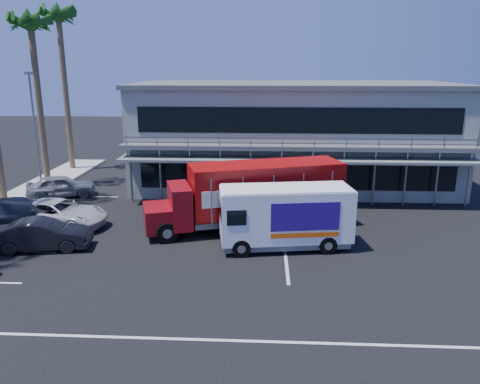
{
  "coord_description": "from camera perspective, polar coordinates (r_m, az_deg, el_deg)",
  "views": [
    {
      "loc": [
        0.95,
        -19.12,
        8.51
      ],
      "look_at": [
        -0.24,
        3.65,
        2.3
      ],
      "focal_mm": 35.0,
      "sensor_mm": 36.0,
      "label": 1
    }
  ],
  "objects": [
    {
      "name": "ground",
      "position": [
        20.95,
        0.15,
        -8.73
      ],
      "size": [
        120.0,
        120.0,
        0.0
      ],
      "primitive_type": "plane",
      "color": "black",
      "rests_on": "ground"
    },
    {
      "name": "building",
      "position": [
        34.46,
        6.43,
        7.05
      ],
      "size": [
        22.4,
        12.0,
        7.3
      ],
      "color": "gray",
      "rests_on": "ground"
    },
    {
      "name": "palm_e",
      "position": [
        35.79,
        -24.09,
        17.29
      ],
      "size": [
        2.8,
        2.8,
        12.25
      ],
      "color": "brown",
      "rests_on": "ground"
    },
    {
      "name": "palm_f",
      "position": [
        41.01,
        -21.18,
        18.41
      ],
      "size": [
        2.8,
        2.8,
        13.25
      ],
      "color": "brown",
      "rests_on": "ground"
    },
    {
      "name": "light_pole_far",
      "position": [
        33.95,
        -23.72,
        7.18
      ],
      "size": [
        0.5,
        0.25,
        8.09
      ],
      "color": "gray",
      "rests_on": "ground"
    },
    {
      "name": "red_truck",
      "position": [
        24.8,
        1.59,
        -0.15
      ],
      "size": [
        10.69,
        5.46,
        3.52
      ],
      "rotation": [
        0.0,
        0.0,
        0.31
      ],
      "color": "maroon",
      "rests_on": "ground"
    },
    {
      "name": "white_van",
      "position": [
        22.25,
        5.55,
        -2.96
      ],
      "size": [
        6.39,
        2.99,
        3.01
      ],
      "rotation": [
        0.0,
        0.0,
        0.15
      ],
      "color": "white",
      "rests_on": "ground"
    },
    {
      "name": "parked_car_b",
      "position": [
        24.14,
        -22.93,
        -4.83
      ],
      "size": [
        4.6,
        2.23,
        1.45
      ],
      "primitive_type": "imported",
      "rotation": [
        0.0,
        0.0,
        1.73
      ],
      "color": "black",
      "rests_on": "ground"
    },
    {
      "name": "parked_car_c",
      "position": [
        27.14,
        -21.31,
        -2.47
      ],
      "size": [
        5.67,
        3.27,
        1.49
      ],
      "primitive_type": "imported",
      "rotation": [
        0.0,
        0.0,
        1.41
      ],
      "color": "silver",
      "rests_on": "ground"
    },
    {
      "name": "parked_car_d",
      "position": [
        27.61,
        -25.23,
        -2.4
      ],
      "size": [
        6.22,
        4.56,
        1.67
      ],
      "primitive_type": "imported",
      "rotation": [
        0.0,
        0.0,
        2.01
      ],
      "color": "#292D37",
      "rests_on": "ground"
    },
    {
      "name": "parked_car_e",
      "position": [
        33.24,
        -20.97,
        0.69
      ],
      "size": [
        4.67,
        3.14,
        1.48
      ],
      "primitive_type": "imported",
      "rotation": [
        0.0,
        0.0,
        1.92
      ],
      "color": "gray",
      "rests_on": "ground"
    }
  ]
}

